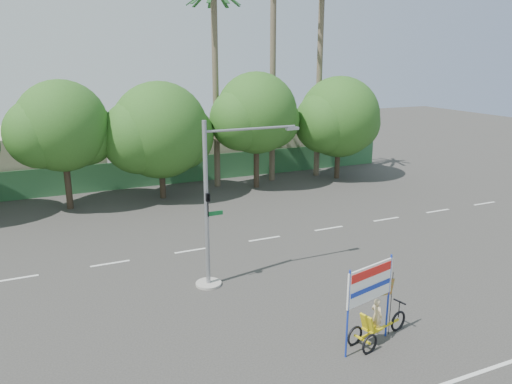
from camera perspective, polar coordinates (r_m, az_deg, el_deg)
name	(u,v)px	position (r m, az deg, el deg)	size (l,w,h in m)	color
ground	(306,316)	(19.37, 5.77, -13.91)	(120.00, 120.00, 0.00)	#33302D
fence	(164,172)	(38.02, -10.43, 2.31)	(38.00, 0.08, 2.00)	#336B3D
building_left	(17,158)	(41.27, -25.67, 3.48)	(12.00, 8.00, 4.00)	beige
building_right	(240,144)	(44.48, -1.82, 5.50)	(14.00, 8.00, 3.60)	beige
tree_left	(62,129)	(32.89, -21.33, 6.69)	(6.66, 5.60, 8.07)	#473828
tree_center	(159,133)	(33.79, -11.01, 6.64)	(7.62, 6.40, 7.85)	#473828
tree_right	(256,116)	(35.91, -0.02, 8.67)	(6.90, 5.80, 8.36)	#473828
tree_far_right	(339,119)	(39.33, 9.42, 8.18)	(7.38, 6.20, 7.94)	#473828
palm_tall	(273,40)	(37.89, 1.96, 16.93)	(3.73, 3.79, 17.45)	#70604C
palm_mid	(320,55)	(39.79, 7.32, 15.22)	(3.73, 3.79, 15.45)	#70604C
palm_short	(215,64)	(36.14, -4.70, 14.42)	(3.73, 3.79, 14.45)	#70604C
traffic_signal	(214,219)	(20.67, -4.83, -3.08)	(4.72, 1.10, 7.00)	gray
trike_billboard	(374,310)	(17.53, 13.36, -12.99)	(3.08, 1.14, 3.10)	black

